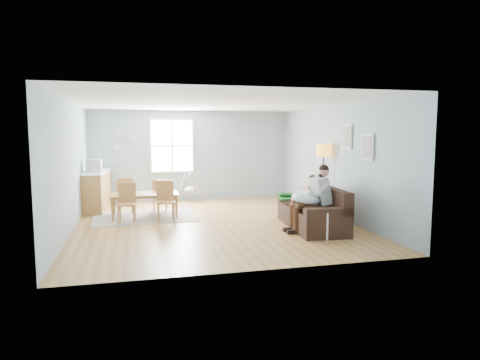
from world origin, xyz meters
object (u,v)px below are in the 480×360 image
object	(u,v)px
dining_table	(145,205)
sofa	(314,213)
floor_lamp	(324,156)
chair_se	(165,198)
father	(313,196)
chair_ne	(160,193)
baby_swing	(190,189)
chair_nw	(125,193)
counter	(97,190)
storage_cube	(329,224)
chair_sw	(127,201)
monitor	(94,166)
toddler	(308,192)

from	to	relation	value
dining_table	sofa	bearing A→B (deg)	-30.50
floor_lamp	chair_se	world-z (taller)	floor_lamp
father	floor_lamp	distance (m)	1.94
chair_ne	baby_swing	size ratio (longest dim) A/B	0.91
sofa	chair_nw	size ratio (longest dim) A/B	2.49
dining_table	counter	world-z (taller)	counter
storage_cube	chair_sw	xyz separation A→B (m)	(-3.87, 2.33, 0.25)
chair_sw	baby_swing	xyz separation A→B (m)	(1.76, 2.62, -0.14)
storage_cube	dining_table	distance (m)	4.55
dining_table	baby_swing	xyz separation A→B (m)	(1.36, 2.01, 0.08)
chair_se	monitor	world-z (taller)	monitor
chair_sw	chair_se	xyz separation A→B (m)	(0.86, 0.04, 0.02)
toddler	floor_lamp	xyz separation A→B (m)	(0.83, 1.02, 0.71)
chair_nw	toddler	bearing A→B (deg)	-32.17
monitor	dining_table	bearing A→B (deg)	-38.54
toddler	baby_swing	world-z (taller)	toddler
sofa	monitor	size ratio (longest dim) A/B	6.06
counter	chair_sw	bearing A→B (deg)	-67.41
chair_sw	monitor	distance (m)	1.91
father	chair_se	world-z (taller)	father
chair_nw	chair_ne	distance (m)	0.87
floor_lamp	dining_table	size ratio (longest dim) A/B	1.08
chair_sw	toddler	bearing A→B (deg)	-18.23
monitor	baby_swing	world-z (taller)	monitor
sofa	chair_se	world-z (taller)	chair_se
storage_cube	chair_nw	size ratio (longest dim) A/B	0.61
toddler	storage_cube	bearing A→B (deg)	-89.52
sofa	floor_lamp	world-z (taller)	floor_lamp
dining_table	father	bearing A→B (deg)	-35.31
sofa	chair_nw	xyz separation A→B (m)	(-3.99, 2.69, 0.20)
floor_lamp	counter	distance (m)	5.99
father	floor_lamp	bearing A→B (deg)	58.89
father	chair_sw	distance (m)	4.17
counter	monitor	xyz separation A→B (m)	(-0.01, -0.35, 0.68)
sofa	counter	xyz separation A→B (m)	(-4.73, 3.43, 0.21)
sofa	chair_ne	size ratio (longest dim) A/B	2.65
chair_se	chair_nw	distance (m)	1.48
father	chair_ne	xyz separation A→B (m)	(-2.95, 3.03, -0.27)
counter	baby_swing	bearing A→B (deg)	14.94
chair_sw	counter	size ratio (longest dim) A/B	0.48
father	baby_swing	size ratio (longest dim) A/B	1.48
chair_se	monitor	distance (m)	2.39
dining_table	floor_lamp	bearing A→B (deg)	-11.03
storage_cube	chair_se	bearing A→B (deg)	141.82
father	chair_nw	bearing A→B (deg)	141.95
sofa	toddler	xyz separation A→B (m)	(-0.06, 0.22, 0.44)
chair_sw	chair_se	world-z (taller)	chair_se
sofa	chair_sw	size ratio (longest dim) A/B	2.50
father	dining_table	size ratio (longest dim) A/B	0.85
dining_table	monitor	bearing A→B (deg)	141.81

